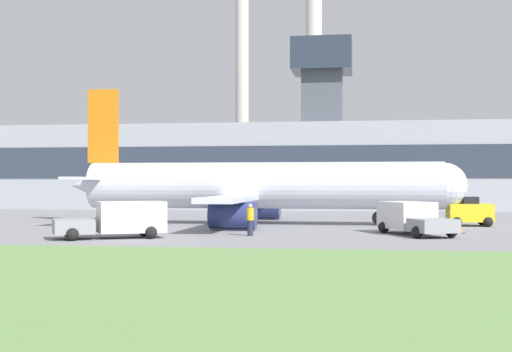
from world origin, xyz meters
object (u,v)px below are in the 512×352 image
(baggage_truck, at_px, (412,218))
(airplane, at_px, (257,187))
(pushback_tug, at_px, (470,213))
(ground_crew_person, at_px, (250,219))
(fuel_truck, at_px, (118,220))

(baggage_truck, bearing_deg, airplane, 140.08)
(pushback_tug, distance_m, ground_crew_person, 18.22)
(baggage_truck, height_order, ground_crew_person, baggage_truck)
(baggage_truck, height_order, fuel_truck, fuel_truck)
(airplane, distance_m, fuel_truck, 15.42)
(baggage_truck, xyz_separation_m, fuel_truck, (-16.48, -5.22, 0.04))
(pushback_tug, xyz_separation_m, fuel_truck, (-21.12, -14.34, 0.09))
(airplane, height_order, pushback_tug, airplane)
(baggage_truck, relative_size, fuel_truck, 1.05)
(airplane, bearing_deg, fuel_truck, -112.01)
(airplane, bearing_deg, baggage_truck, -39.92)
(baggage_truck, relative_size, ground_crew_person, 3.58)
(airplane, relative_size, ground_crew_person, 15.93)
(pushback_tug, height_order, baggage_truck, pushback_tug)
(airplane, xyz_separation_m, fuel_truck, (-5.74, -14.21, -1.76))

